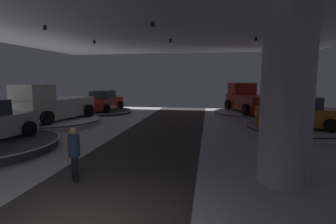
{
  "coord_description": "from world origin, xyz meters",
  "views": [
    {
      "loc": [
        2.52,
        -3.98,
        2.95
      ],
      "look_at": [
        0.62,
        7.81,
        1.4
      ],
      "focal_mm": 27.38,
      "sensor_mm": 36.0,
      "label": 1
    }
  ],
  "objects_px": {
    "column_right": "(287,86)",
    "display_platform_deep_left": "(104,111)",
    "visitor_walking_near": "(74,151)",
    "pickup_truck_deep_right": "(248,100)",
    "pickup_truck_far_left": "(51,106)",
    "display_platform_deep_right": "(250,113)",
    "display_platform_far_right": "(295,130)",
    "display_car_far_right": "(297,114)",
    "display_car_deep_left": "(104,101)",
    "display_platform_far_left": "(56,122)"
  },
  "relations": [
    {
      "from": "pickup_truck_deep_right",
      "to": "column_right",
      "type": "bearing_deg",
      "value": -94.27
    },
    {
      "from": "display_platform_far_left",
      "to": "pickup_truck_far_left",
      "type": "relative_size",
      "value": 1.01
    },
    {
      "from": "pickup_truck_deep_right",
      "to": "display_platform_far_right",
      "type": "height_order",
      "value": "pickup_truck_deep_right"
    },
    {
      "from": "pickup_truck_far_left",
      "to": "display_platform_deep_left",
      "type": "bearing_deg",
      "value": 81.79
    },
    {
      "from": "pickup_truck_far_left",
      "to": "display_platform_far_right",
      "type": "distance_m",
      "value": 14.65
    },
    {
      "from": "pickup_truck_deep_right",
      "to": "display_platform_far_right",
      "type": "relative_size",
      "value": 1.11
    },
    {
      "from": "display_platform_far_right",
      "to": "pickup_truck_deep_right",
      "type": "bearing_deg",
      "value": 102.93
    },
    {
      "from": "display_platform_deep_right",
      "to": "display_car_deep_left",
      "type": "xyz_separation_m",
      "value": [
        -12.26,
        -0.4,
        0.84
      ]
    },
    {
      "from": "display_platform_deep_left",
      "to": "display_car_far_right",
      "type": "height_order",
      "value": "display_car_far_right"
    },
    {
      "from": "display_platform_deep_left",
      "to": "display_car_deep_left",
      "type": "relative_size",
      "value": 1.1
    },
    {
      "from": "column_right",
      "to": "display_car_deep_left",
      "type": "xyz_separation_m",
      "value": [
        -11.12,
        13.38,
        -1.73
      ]
    },
    {
      "from": "pickup_truck_deep_right",
      "to": "pickup_truck_far_left",
      "type": "bearing_deg",
      "value": -152.48
    },
    {
      "from": "display_platform_deep_left",
      "to": "display_car_deep_left",
      "type": "height_order",
      "value": "display_car_deep_left"
    },
    {
      "from": "pickup_truck_deep_right",
      "to": "display_platform_far_left",
      "type": "bearing_deg",
      "value": -153.47
    },
    {
      "from": "column_right",
      "to": "display_platform_deep_right",
      "type": "height_order",
      "value": "column_right"
    },
    {
      "from": "visitor_walking_near",
      "to": "display_car_deep_left",
      "type": "bearing_deg",
      "value": 110.05
    },
    {
      "from": "display_platform_deep_right",
      "to": "display_platform_far_left",
      "type": "xyz_separation_m",
      "value": [
        -13.08,
        -6.17,
        0.01
      ]
    },
    {
      "from": "display_platform_deep_right",
      "to": "visitor_walking_near",
      "type": "xyz_separation_m",
      "value": [
        -7.05,
        -14.67,
        0.73
      ]
    },
    {
      "from": "display_platform_deep_right",
      "to": "display_platform_far_left",
      "type": "distance_m",
      "value": 14.46
    },
    {
      "from": "column_right",
      "to": "visitor_walking_near",
      "type": "distance_m",
      "value": 6.25
    },
    {
      "from": "display_platform_deep_right",
      "to": "column_right",
      "type": "bearing_deg",
      "value": -94.74
    },
    {
      "from": "display_platform_far_right",
      "to": "display_car_far_right",
      "type": "xyz_separation_m",
      "value": [
        0.03,
        -0.0,
        0.89
      ]
    },
    {
      "from": "display_platform_far_right",
      "to": "display_car_far_right",
      "type": "bearing_deg",
      "value": -6.69
    },
    {
      "from": "display_car_deep_left",
      "to": "display_car_far_right",
      "type": "height_order",
      "value": "display_car_far_right"
    },
    {
      "from": "pickup_truck_deep_right",
      "to": "display_car_deep_left",
      "type": "relative_size",
      "value": 1.31
    },
    {
      "from": "display_car_deep_left",
      "to": "visitor_walking_near",
      "type": "relative_size",
      "value": 2.72
    },
    {
      "from": "column_right",
      "to": "display_platform_deep_left",
      "type": "xyz_separation_m",
      "value": [
        -11.11,
        13.41,
        -2.61
      ]
    },
    {
      "from": "display_platform_far_left",
      "to": "display_car_far_right",
      "type": "bearing_deg",
      "value": -1.21
    },
    {
      "from": "visitor_walking_near",
      "to": "display_platform_deep_left",
      "type": "bearing_deg",
      "value": 110.0
    },
    {
      "from": "column_right",
      "to": "pickup_truck_deep_right",
      "type": "xyz_separation_m",
      "value": [
        1.05,
        14.09,
        -1.5
      ]
    },
    {
      "from": "display_platform_far_right",
      "to": "display_car_deep_left",
      "type": "bearing_deg",
      "value": 156.09
    },
    {
      "from": "display_platform_deep_left",
      "to": "display_platform_far_left",
      "type": "xyz_separation_m",
      "value": [
        -0.82,
        -5.81,
        0.04
      ]
    },
    {
      "from": "display_platform_deep_right",
      "to": "display_platform_deep_left",
      "type": "xyz_separation_m",
      "value": [
        -12.26,
        -0.36,
        -0.03
      ]
    },
    {
      "from": "pickup_truck_far_left",
      "to": "visitor_walking_near",
      "type": "distance_m",
      "value": 10.21
    },
    {
      "from": "display_car_deep_left",
      "to": "pickup_truck_far_left",
      "type": "distance_m",
      "value": 6.16
    },
    {
      "from": "display_platform_far_left",
      "to": "visitor_walking_near",
      "type": "bearing_deg",
      "value": -54.64
    },
    {
      "from": "column_right",
      "to": "display_platform_far_left",
      "type": "bearing_deg",
      "value": 147.5
    },
    {
      "from": "column_right",
      "to": "pickup_truck_deep_right",
      "type": "height_order",
      "value": "column_right"
    },
    {
      "from": "column_right",
      "to": "display_platform_far_left",
      "type": "relative_size",
      "value": 0.97
    },
    {
      "from": "column_right",
      "to": "display_platform_deep_left",
      "type": "bearing_deg",
      "value": 129.64
    },
    {
      "from": "display_car_deep_left",
      "to": "display_platform_far_left",
      "type": "distance_m",
      "value": 5.9
    },
    {
      "from": "pickup_truck_deep_right",
      "to": "display_platform_far_right",
      "type": "bearing_deg",
      "value": -77.07
    },
    {
      "from": "column_right",
      "to": "visitor_walking_near",
      "type": "height_order",
      "value": "column_right"
    },
    {
      "from": "display_car_deep_left",
      "to": "pickup_truck_deep_right",
      "type": "bearing_deg",
      "value": 3.31
    },
    {
      "from": "column_right",
      "to": "display_car_far_right",
      "type": "relative_size",
      "value": 1.26
    },
    {
      "from": "pickup_truck_deep_right",
      "to": "visitor_walking_near",
      "type": "height_order",
      "value": "pickup_truck_deep_right"
    },
    {
      "from": "pickup_truck_deep_right",
      "to": "display_platform_far_left",
      "type": "relative_size",
      "value": 1.0
    },
    {
      "from": "display_platform_deep_left",
      "to": "display_car_far_right",
      "type": "relative_size",
      "value": 1.09
    },
    {
      "from": "pickup_truck_far_left",
      "to": "display_platform_far_right",
      "type": "height_order",
      "value": "pickup_truck_far_left"
    },
    {
      "from": "display_platform_deep_right",
      "to": "display_car_far_right",
      "type": "bearing_deg",
      "value": -76.98
    }
  ]
}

